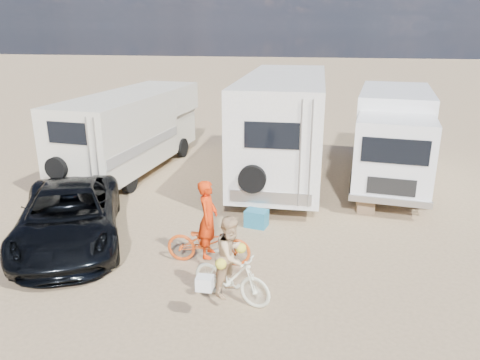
% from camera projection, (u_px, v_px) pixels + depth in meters
% --- Properties ---
extents(ground, '(140.00, 140.00, 0.00)m').
position_uv_depth(ground, '(238.00, 287.00, 9.01)').
color(ground, '#A28560').
rests_on(ground, ground).
extents(rv_main, '(2.48, 7.75, 3.39)m').
position_uv_depth(rv_main, '(283.00, 128.00, 15.04)').
color(rv_main, silver).
rests_on(rv_main, ground).
extents(rv_left, '(2.90, 7.19, 2.72)m').
position_uv_depth(rv_left, '(132.00, 133.00, 15.89)').
color(rv_left, beige).
rests_on(rv_left, ground).
extents(box_truck, '(3.03, 6.73, 2.90)m').
position_uv_depth(box_truck, '(392.00, 139.00, 14.61)').
color(box_truck, white).
rests_on(box_truck, ground).
extents(dark_suv, '(3.96, 5.30, 1.34)m').
position_uv_depth(dark_suv, '(69.00, 216.00, 10.69)').
color(dark_suv, black).
rests_on(dark_suv, ground).
extents(bike_man, '(1.83, 0.64, 0.96)m').
position_uv_depth(bike_man, '(209.00, 242.00, 9.81)').
color(bike_man, '#BF4312').
rests_on(bike_man, ground).
extents(bike_woman, '(1.68, 1.01, 0.98)m').
position_uv_depth(bike_woman, '(231.00, 277.00, 8.45)').
color(bike_woman, silver).
rests_on(bike_woman, ground).
extents(rider_man, '(0.41, 0.62, 1.69)m').
position_uv_depth(rider_man, '(208.00, 227.00, 9.69)').
color(rider_man, red).
rests_on(rider_man, ground).
extents(rider_woman, '(0.79, 0.88, 1.50)m').
position_uv_depth(rider_woman, '(231.00, 264.00, 8.37)').
color(rider_woman, tan).
rests_on(rider_woman, ground).
extents(cooler, '(0.62, 0.50, 0.44)m').
position_uv_depth(cooler, '(256.00, 218.00, 11.69)').
color(cooler, '#216C8C').
rests_on(cooler, ground).
extents(crate, '(0.47, 0.47, 0.38)m').
position_uv_depth(crate, '(365.00, 205.00, 12.65)').
color(crate, '#7D6246').
rests_on(crate, ground).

